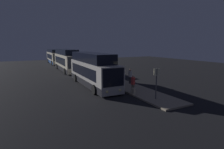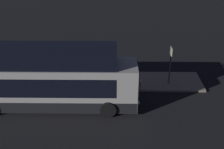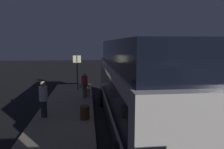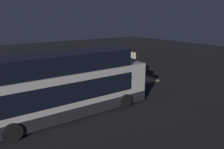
{
  "view_description": "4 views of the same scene",
  "coord_description": "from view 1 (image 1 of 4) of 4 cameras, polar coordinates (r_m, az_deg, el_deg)",
  "views": [
    {
      "loc": [
        18.94,
        -7.27,
        4.77
      ],
      "look_at": [
        3.7,
        0.42,
        1.86
      ],
      "focal_mm": 28.0,
      "sensor_mm": 36.0,
      "label": 1
    },
    {
      "loc": [
        3.9,
        -16.81,
        10.08
      ],
      "look_at": [
        3.7,
        0.42,
        1.86
      ],
      "focal_mm": 50.0,
      "sensor_mm": 36.0,
      "label": 2
    },
    {
      "loc": [
        -9.19,
        1.86,
        3.71
      ],
      "look_at": [
        3.7,
        0.42,
        1.86
      ],
      "focal_mm": 35.0,
      "sensor_mm": 36.0,
      "label": 3
    },
    {
      "loc": [
        -4.99,
        -11.78,
        5.81
      ],
      "look_at": [
        3.7,
        0.42,
        1.86
      ],
      "focal_mm": 35.0,
      "sensor_mm": 36.0,
      "label": 4
    }
  ],
  "objects": [
    {
      "name": "trash_bin",
      "position": [
        20.79,
        0.44,
        -2.27
      ],
      "size": [
        0.44,
        0.44,
        0.65
      ],
      "color": "#593319",
      "rests_on": "platform"
    },
    {
      "name": "bus_lead",
      "position": [
        20.68,
        -6.42,
        1.06
      ],
      "size": [
        10.83,
        2.7,
        3.84
      ],
      "color": "#B2ADA8",
      "rests_on": "ground"
    },
    {
      "name": "passenger_waiting",
      "position": [
        21.17,
        5.93,
        -0.36
      ],
      "size": [
        0.51,
        0.51,
        1.78
      ],
      "rotation": [
        0.0,
        0.0,
        2.85
      ],
      "color": "#2D2D33",
      "rests_on": "platform"
    },
    {
      "name": "bus_third",
      "position": [
        47.83,
        -18.27,
        5.43
      ],
      "size": [
        11.13,
        2.76,
        3.61
      ],
      "color": "beige",
      "rests_on": "ground"
    },
    {
      "name": "platform",
      "position": [
        22.08,
        1.79,
        -2.62
      ],
      "size": [
        20.0,
        2.92,
        0.14
      ],
      "color": "gray",
      "rests_on": "ground"
    },
    {
      "name": "suitcase",
      "position": [
        16.86,
        7.05,
        -5.33
      ],
      "size": [
        0.4,
        0.24,
        0.8
      ],
      "color": "beige",
      "rests_on": "platform"
    },
    {
      "name": "sign_post",
      "position": [
        15.34,
        14.3,
        -1.67
      ],
      "size": [
        0.1,
        0.6,
        2.7
      ],
      "color": "#4C4C51",
      "rests_on": "platform"
    },
    {
      "name": "passenger_boarding",
      "position": [
        17.24,
        6.88,
        -2.74
      ],
      "size": [
        0.66,
        0.61,
        1.75
      ],
      "rotation": [
        0.0,
        0.0,
        0.95
      ],
      "color": "#6B604C",
      "rests_on": "platform"
    },
    {
      "name": "bus_second",
      "position": [
        33.78,
        -14.59,
        4.25
      ],
      "size": [
        11.66,
        2.75,
        3.96
      ],
      "color": "beige",
      "rests_on": "ground"
    },
    {
      "name": "ground",
      "position": [
        20.84,
        -5.64,
        -3.61
      ],
      "size": [
        80.0,
        80.0,
        0.0
      ],
      "primitive_type": "plane",
      "color": "black"
    }
  ]
}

